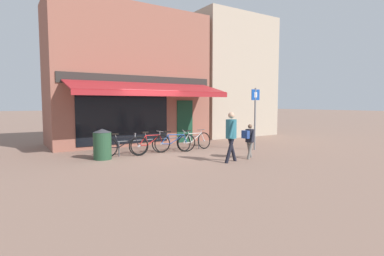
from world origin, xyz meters
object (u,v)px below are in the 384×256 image
at_px(bicycle_blue, 174,143).
at_px(pedestrian_child, 249,137).
at_px(bicycle_silver, 194,141).
at_px(pedestrian_adult, 231,132).
at_px(parking_sign, 255,112).
at_px(bicycle_black, 123,146).
at_px(litter_bin, 102,144).
at_px(bicycle_red, 151,144).

height_order(bicycle_blue, pedestrian_child, pedestrian_child).
bearing_deg(bicycle_silver, pedestrian_adult, -104.54).
xyz_separation_m(pedestrian_adult, pedestrian_child, (0.97, 0.16, -0.26)).
relative_size(pedestrian_adult, parking_sign, 0.65).
relative_size(bicycle_black, pedestrian_adult, 1.06).
relative_size(bicycle_black, pedestrian_child, 1.45).
bearing_deg(pedestrian_adult, pedestrian_child, 18.01).
xyz_separation_m(pedestrian_child, litter_bin, (-4.43, 2.63, -0.21)).
relative_size(bicycle_blue, pedestrian_child, 1.40).
bearing_deg(pedestrian_child, pedestrian_adult, -175.87).
bearing_deg(bicycle_black, bicycle_silver, 15.03).
xyz_separation_m(bicycle_silver, pedestrian_child, (0.59, -2.68, 0.37)).
bearing_deg(parking_sign, bicycle_blue, 158.23).
height_order(bicycle_black, bicycle_silver, same).
xyz_separation_m(bicycle_blue, pedestrian_child, (1.61, -2.58, 0.36)).
distance_m(bicycle_blue, pedestrian_child, 3.06).
xyz_separation_m(bicycle_blue, bicycle_silver, (1.03, 0.10, -0.01)).
xyz_separation_m(bicycle_black, bicycle_blue, (2.02, -0.18, 0.00)).
height_order(bicycle_silver, parking_sign, parking_sign).
bearing_deg(parking_sign, litter_bin, 167.59).
bearing_deg(bicycle_blue, pedestrian_adult, -59.10).
distance_m(bicycle_blue, bicycle_silver, 1.03).
distance_m(bicycle_silver, parking_sign, 2.81).
distance_m(bicycle_black, pedestrian_child, 4.58).
distance_m(bicycle_red, pedestrian_adult, 3.39).
height_order(bicycle_silver, pedestrian_child, pedestrian_child).
bearing_deg(bicycle_black, litter_bin, -154.31).
height_order(pedestrian_adult, litter_bin, pedestrian_adult).
distance_m(bicycle_blue, parking_sign, 3.62).
xyz_separation_m(bicycle_black, bicycle_red, (1.14, 0.04, 0.00)).
bearing_deg(pedestrian_adult, bicycle_silver, 90.62).
height_order(bicycle_black, parking_sign, parking_sign).
distance_m(litter_bin, parking_sign, 6.22).
bearing_deg(parking_sign, pedestrian_adult, -149.74).
bearing_deg(bicycle_silver, parking_sign, -39.28).
distance_m(bicycle_black, bicycle_silver, 3.05).
xyz_separation_m(bicycle_blue, litter_bin, (-2.82, 0.05, 0.15)).
distance_m(bicycle_red, parking_sign, 4.48).
relative_size(pedestrian_adult, litter_bin, 1.57).
bearing_deg(bicycle_black, pedestrian_adult, -31.20).
bearing_deg(parking_sign, bicycle_red, 159.84).
relative_size(bicycle_silver, parking_sign, 0.70).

